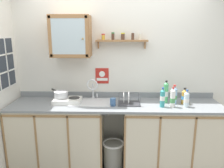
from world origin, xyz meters
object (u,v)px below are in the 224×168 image
dish_rack (128,101)px  saucepan (61,94)px  mug (113,102)px  wall_cabinet (71,36)px  sink (91,104)px  bottle_water_blue_0 (174,95)px  bottle_soda_green_1 (166,93)px  trash_bin (113,155)px  bottle_detergent_teal_2 (162,98)px  bottle_juice_amber_5 (184,97)px  hot_plate_stove (68,101)px  bottle_water_clear_3 (186,99)px  bottle_opaque_white_4 (173,98)px  warning_sign (102,76)px

dish_rack → saucepan: bearing=177.3°
mug → wall_cabinet: 1.05m
sink → bottle_water_blue_0: bearing=-0.5°
bottle_soda_green_1 → trash_bin: bearing=-171.0°
bottle_detergent_teal_2 → trash_bin: (-0.64, 0.06, -0.88)m
bottle_soda_green_1 → wall_cabinet: wall_cabinet is taller
bottle_soda_green_1 → bottle_juice_amber_5: bearing=-10.0°
hot_plate_stove → trash_bin: hot_plate_stove is taller
bottle_water_clear_3 → hot_plate_stove: bearing=175.7°
dish_rack → bottle_water_blue_0: bearing=3.2°
saucepan → bottle_water_blue_0: bottle_water_blue_0 is taller
bottle_water_blue_0 → bottle_juice_amber_5: bottle_water_blue_0 is taller
hot_plate_stove → bottle_water_clear_3: bottle_water_clear_3 is taller
dish_rack → bottle_water_clear_3: bearing=-7.6°
saucepan → wall_cabinet: 0.80m
bottle_water_clear_3 → trash_bin: size_ratio=0.57×
bottle_opaque_white_4 → bottle_water_blue_0: bearing=69.3°
bottle_water_clear_3 → bottle_soda_green_1: bearing=145.0°
bottle_opaque_white_4 → wall_cabinet: bearing=169.0°
saucepan → trash_bin: bearing=-7.2°
bottle_opaque_white_4 → sink: bearing=171.9°
bottle_water_blue_0 → bottle_opaque_white_4: (-0.05, -0.14, 0.00)m
bottle_water_blue_0 → warning_sign: size_ratio=1.14×
hot_plate_stove → dish_rack: bearing=-1.4°
dish_rack → mug: size_ratio=2.54×
bottle_water_clear_3 → mug: bottle_water_clear_3 is taller
saucepan → mug: saucepan is taller
bottle_water_clear_3 → warning_sign: (-1.13, 0.41, 0.22)m
sink → wall_cabinet: bearing=157.6°
bottle_water_clear_3 → wall_cabinet: size_ratio=0.42×
dish_rack → trash_bin: bearing=-166.5°
bottle_soda_green_1 → warning_sign: (-0.89, 0.24, 0.18)m
sink → mug: (0.31, -0.13, 0.07)m
saucepan → wall_cabinet: (0.15, 0.11, 0.78)m
hot_plate_stove → bottle_detergent_teal_2: size_ratio=1.42×
bottle_soda_green_1 → bottle_juice_amber_5: (0.25, -0.04, -0.04)m
bottle_water_blue_0 → trash_bin: bottle_water_blue_0 is taller
bottle_soda_green_1 → bottle_detergent_teal_2: (-0.08, -0.18, -0.02)m
hot_plate_stove → sink: bearing=4.2°
mug → bottle_water_clear_3: bearing=-1.0°
bottle_water_clear_3 → bottle_juice_amber_5: (0.01, 0.12, -0.00)m
warning_sign → bottle_opaque_white_4: bearing=-23.9°
bottle_soda_green_1 → trash_bin: size_ratio=0.77×
dish_rack → warning_sign: 0.57m
hot_plate_stove → wall_cabinet: bearing=66.2°
saucepan → trash_bin: 1.14m
trash_bin → bottle_detergent_teal_2: bearing=-5.6°
sink → bottle_detergent_teal_2: 0.98m
bottle_juice_amber_5 → trash_bin: bearing=-175.8°
hot_plate_stove → bottle_opaque_white_4: bearing=-5.3°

